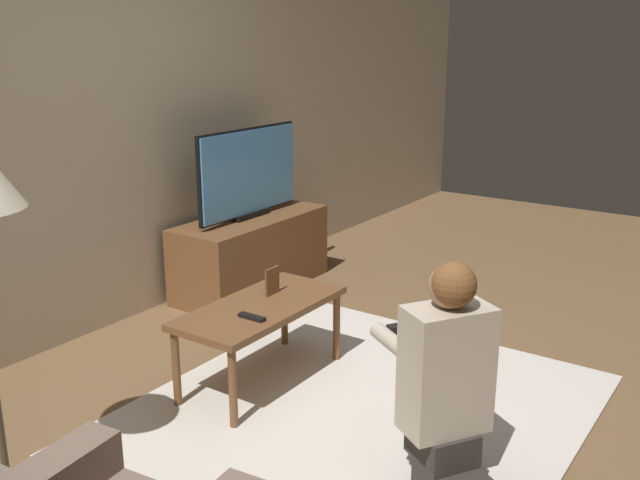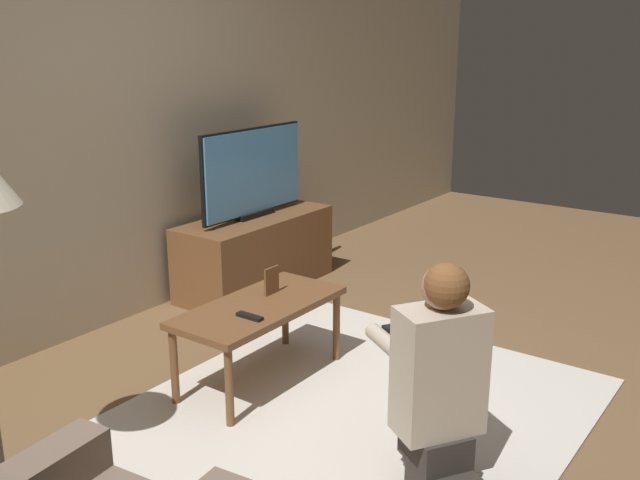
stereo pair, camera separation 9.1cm
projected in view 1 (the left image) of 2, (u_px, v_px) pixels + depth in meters
name	position (u px, v px, depth m)	size (l,w,h in m)	color
ground_plane	(357.00, 415.00, 3.49)	(10.00, 10.00, 0.00)	brown
wall_back	(80.00, 122.00, 4.18)	(10.00, 0.06, 2.60)	tan
rug	(357.00, 413.00, 3.49)	(2.27, 1.98, 0.02)	silver
tv_stand	(251.00, 253.00, 5.17)	(1.23, 0.50, 0.54)	brown
tv	(249.00, 173.00, 5.00)	(1.01, 0.08, 0.64)	black
coffee_table	(261.00, 313.00, 3.71)	(0.96, 0.45, 0.45)	brown
person_kneeling	(447.00, 381.00, 2.81)	(0.62, 0.77, 0.96)	#332D28
picture_frame	(272.00, 281.00, 3.81)	(0.11, 0.01, 0.15)	brown
remote	(252.00, 317.00, 3.50)	(0.04, 0.15, 0.02)	black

